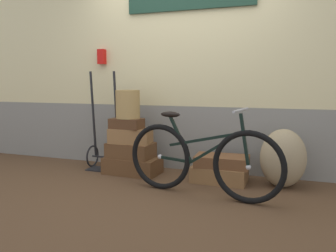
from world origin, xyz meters
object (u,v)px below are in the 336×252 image
Objects in this scene: wicker_basket at (128,104)px; bicycle at (201,160)px; suitcase_1 at (131,150)px; suitcase_5 at (222,161)px; burlap_sack at (283,158)px; suitcase_0 at (133,165)px; suitcase_2 at (131,136)px; luggage_trolley at (105,147)px; suitcase_3 at (127,123)px; suitcase_4 at (219,174)px.

wicker_basket is 1.29m from bicycle.
suitcase_5 is (1.15, 0.02, -0.05)m from suitcase_1.
bicycle is (-0.78, -0.59, 0.05)m from burlap_sack.
suitcase_0 is 1.18m from bicycle.
luggage_trolley is (-0.44, 0.12, -0.19)m from suitcase_2.
luggage_trolley is 1.61m from bicycle.
wicker_basket is 0.73m from luggage_trolley.
suitcase_3 is 0.24m from wicker_basket.
wicker_basket reaches higher than suitcase_3.
burlap_sack is (1.85, 0.09, -0.32)m from suitcase_3.
suitcase_0 is 0.38m from suitcase_2.
suitcase_4 is (1.16, 0.04, -0.55)m from suitcase_3.
suitcase_3 is 1.88m from burlap_sack.
suitcase_1 is 0.46m from luggage_trolley.
bicycle is (1.02, -0.53, 0.27)m from suitcase_0.
suitcase_1 is 1.16m from bicycle.
burlap_sack is 0.39× the size of bicycle.
suitcase_1 is 0.91× the size of suitcase_4.
suitcase_0 is 1.34× the size of suitcase_2.
suitcase_4 is 0.61m from bicycle.
suitcase_4 is at bearing 3.55° from suitcase_1.
bicycle reaches higher than suitcase_1.
suitcase_3 is at bearing -142.66° from suitcase_1.
suitcase_3 is at bearing -19.44° from luggage_trolley.
suitcase_0 is 1.12× the size of suitcase_5.
wicker_basket is (-0.05, -0.02, 0.77)m from suitcase_0.
luggage_trolley is 0.78× the size of bicycle.
suitcase_3 is at bearing -177.27° from burlap_sack.
suitcase_3 reaches higher than suitcase_2.
suitcase_1 is at bearing -14.62° from luggage_trolley.
suitcase_2 is at bearing -177.20° from suitcase_4.
suitcase_2 is 1.82m from burlap_sack.
wicker_basket reaches higher than suitcase_0.
suitcase_2 is at bearing -43.67° from suitcase_1.
burlap_sack reaches higher than suitcase_4.
suitcase_0 is 1.10× the size of suitcase_4.
luggage_trolley reaches higher than suitcase_1.
suitcase_0 reaches higher than suitcase_4.
suitcase_4 is 1.77× the size of wicker_basket.
luggage_trolley is at bearing 168.12° from suitcase_1.
suitcase_4 is at bearing -3.63° from luggage_trolley.
suitcase_1 is 1.43× the size of suitcase_3.
luggage_trolley reaches higher than burlap_sack.
bicycle is at bearing -97.19° from suitcase_4.
burlap_sack is 0.97m from bicycle.
suitcase_2 is 1.29× the size of suitcase_3.
wicker_basket reaches higher than burlap_sack.
burlap_sack is at bearing 37.04° from bicycle.
suitcase_2 is 0.39m from wicker_basket.
suitcase_2 is at bearing -178.03° from burlap_sack.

